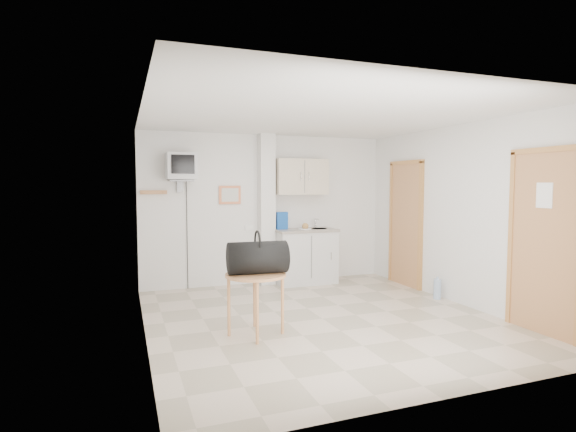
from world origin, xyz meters
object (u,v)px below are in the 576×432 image
object	(u,v)px
round_table	(256,281)
duffel_bag	(257,257)
water_bottle	(437,289)
crt_television	(181,167)

from	to	relation	value
round_table	duffel_bag	world-z (taller)	duffel_bag
round_table	water_bottle	xyz separation A→B (m)	(2.92, 0.59, -0.46)
duffel_bag	water_bottle	size ratio (longest dim) A/B	2.03
round_table	water_bottle	world-z (taller)	round_table
round_table	duffel_bag	bearing A→B (deg)	-22.78
duffel_bag	water_bottle	bearing A→B (deg)	15.13
water_bottle	crt_television	bearing A→B (deg)	153.39
crt_television	round_table	distance (m)	2.71
crt_television	duffel_bag	size ratio (longest dim) A/B	3.23
round_table	duffel_bag	size ratio (longest dim) A/B	1.03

